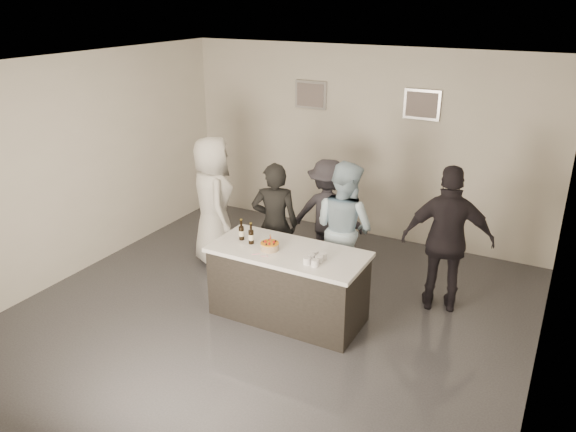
% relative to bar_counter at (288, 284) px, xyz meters
% --- Properties ---
extents(floor, '(6.00, 6.00, 0.00)m').
position_rel_bar_counter_xyz_m(floor, '(-0.22, -0.10, -0.45)').
color(floor, '#3D3D42').
rests_on(floor, ground).
extents(ceiling, '(6.00, 6.00, 0.00)m').
position_rel_bar_counter_xyz_m(ceiling, '(-0.22, -0.10, 2.55)').
color(ceiling, white).
extents(wall_back, '(6.00, 0.04, 3.00)m').
position_rel_bar_counter_xyz_m(wall_back, '(-0.22, 2.90, 1.05)').
color(wall_back, silver).
rests_on(wall_back, ground).
extents(wall_front, '(6.00, 0.04, 3.00)m').
position_rel_bar_counter_xyz_m(wall_front, '(-0.22, -3.10, 1.05)').
color(wall_front, silver).
rests_on(wall_front, ground).
extents(wall_left, '(0.04, 6.00, 3.00)m').
position_rel_bar_counter_xyz_m(wall_left, '(-3.22, -0.10, 1.05)').
color(wall_left, silver).
rests_on(wall_left, ground).
extents(wall_right, '(0.04, 6.00, 3.00)m').
position_rel_bar_counter_xyz_m(wall_right, '(2.78, -0.10, 1.05)').
color(wall_right, silver).
rests_on(wall_right, ground).
extents(picture_left, '(0.54, 0.04, 0.44)m').
position_rel_bar_counter_xyz_m(picture_left, '(-1.12, 2.87, 1.75)').
color(picture_left, '#B2B2B7').
rests_on(picture_left, wall_back).
extents(picture_right, '(0.54, 0.04, 0.44)m').
position_rel_bar_counter_xyz_m(picture_right, '(0.68, 2.87, 1.75)').
color(picture_right, '#B2B2B7').
rests_on(picture_right, wall_back).
extents(bar_counter, '(1.86, 0.86, 0.90)m').
position_rel_bar_counter_xyz_m(bar_counter, '(0.00, 0.00, 0.00)').
color(bar_counter, white).
rests_on(bar_counter, ground).
extents(cake, '(0.22, 0.22, 0.08)m').
position_rel_bar_counter_xyz_m(cake, '(-0.20, -0.09, 0.49)').
color(cake, orange).
rests_on(cake, bar_counter).
extents(beer_bottle_a, '(0.07, 0.07, 0.26)m').
position_rel_bar_counter_xyz_m(beer_bottle_a, '(-0.65, 0.00, 0.58)').
color(beer_bottle_a, black).
rests_on(beer_bottle_a, bar_counter).
extents(beer_bottle_b, '(0.07, 0.07, 0.26)m').
position_rel_bar_counter_xyz_m(beer_bottle_b, '(-0.48, -0.04, 0.58)').
color(beer_bottle_b, black).
rests_on(beer_bottle_b, bar_counter).
extents(tumbler_cluster, '(0.19, 0.30, 0.08)m').
position_rel_bar_counter_xyz_m(tumbler_cluster, '(0.40, -0.12, 0.49)').
color(tumbler_cluster, '#C99312').
rests_on(tumbler_cluster, bar_counter).
extents(candles, '(0.24, 0.08, 0.01)m').
position_rel_bar_counter_xyz_m(candles, '(-0.25, -0.26, 0.45)').
color(candles, pink).
rests_on(candles, bar_counter).
extents(person_main_black, '(0.73, 0.62, 1.70)m').
position_rel_bar_counter_xyz_m(person_main_black, '(-0.58, 0.72, 0.40)').
color(person_main_black, black).
rests_on(person_main_black, ground).
extents(person_main_blue, '(1.04, 0.93, 1.78)m').
position_rel_bar_counter_xyz_m(person_main_blue, '(0.31, 0.95, 0.44)').
color(person_main_blue, silver).
rests_on(person_main_blue, ground).
extents(person_guest_left, '(1.07, 1.07, 1.88)m').
position_rel_bar_counter_xyz_m(person_guest_left, '(-1.69, 0.89, 0.49)').
color(person_guest_left, white).
rests_on(person_guest_left, ground).
extents(person_guest_right, '(1.17, 0.73, 1.86)m').
position_rel_bar_counter_xyz_m(person_guest_right, '(1.60, 1.10, 0.48)').
color(person_guest_right, black).
rests_on(person_guest_right, ground).
extents(person_guest_back, '(1.14, 0.84, 1.58)m').
position_rel_bar_counter_xyz_m(person_guest_back, '(-0.20, 1.57, 0.34)').
color(person_guest_back, '#2D2B33').
rests_on(person_guest_back, ground).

